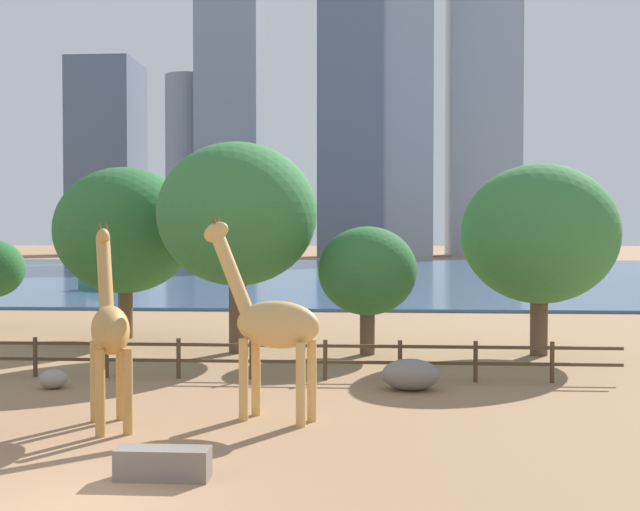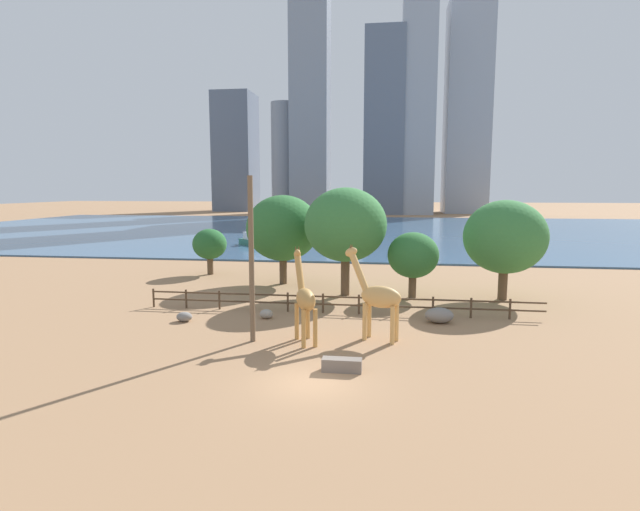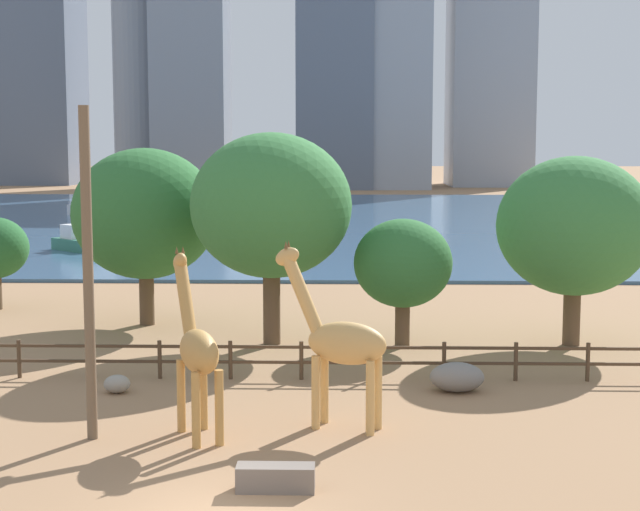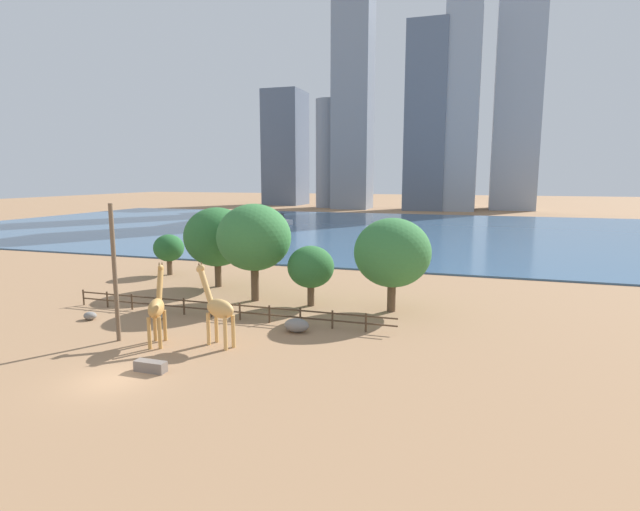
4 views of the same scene
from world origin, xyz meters
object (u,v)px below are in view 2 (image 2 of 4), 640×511
feeding_trough (342,365)px  boat_sailboat (260,223)px  tree_right_small (346,225)px  boulder_by_pole (184,317)px  tree_left_large (505,237)px  boat_ferry (250,241)px  giraffe_companion (305,299)px  utility_pole (251,260)px  tree_left_small (210,244)px  boulder_near_fence (266,314)px  boulder_small (439,315)px  giraffe_tall (378,296)px  tree_right_tall (413,255)px  tree_center_broad (283,228)px

feeding_trough → boat_sailboat: (-24.59, 79.15, 0.71)m
feeding_trough → tree_right_small: (-1.29, 16.22, 5.15)m
boulder_by_pole → tree_left_large: tree_left_large is taller
tree_left_large → boat_ferry: tree_left_large is taller
giraffe_companion → feeding_trough: (2.39, -4.09, -2.09)m
utility_pole → tree_left_small: size_ratio=2.02×
utility_pole → tree_right_small: size_ratio=1.07×
giraffe_companion → boulder_near_fence: size_ratio=5.98×
utility_pole → boulder_small: bearing=26.7°
boulder_small → tree_left_large: bearing=54.0°
tree_left_large → tree_right_small: (-11.73, -0.07, 0.77)m
boulder_by_pole → tree_right_small: bearing=44.5°
feeding_trough → tree_left_large: tree_left_large is taller
giraffe_tall → tree_left_large: (8.98, 11.33, 2.23)m
giraffe_companion → tree_left_small: (-12.58, 19.72, 0.51)m
utility_pole → boulder_by_pole: 7.53m
giraffe_companion → tree_right_tall: size_ratio=1.01×
tree_right_small → boulder_near_fence: bearing=-119.8°
feeding_trough → tree_left_small: bearing=122.2°
tree_right_small → boat_sailboat: 67.25m
boulder_near_fence → tree_left_large: size_ratio=0.11×
boulder_by_pole → tree_left_large: (20.97, 9.13, 4.38)m
tree_right_tall → utility_pole: bearing=-126.5°
feeding_trough → tree_left_large: 19.83m
boulder_small → tree_center_broad: size_ratio=0.23×
feeding_trough → tree_left_small: size_ratio=0.41×
tree_center_broad → giraffe_tall: bearing=-60.8°
boulder_near_fence → tree_right_tall: (9.48, 7.43, 2.94)m
boulder_small → tree_right_tall: (-1.34, 6.99, 2.76)m
boulder_small → tree_left_small: size_ratio=0.40×
boulder_near_fence → feeding_trough: size_ratio=0.47×
giraffe_companion → boat_sailboat: bearing=-7.1°
giraffe_companion → feeding_trough: 5.17m
giraffe_tall → boat_sailboat: (-26.05, 74.20, -1.43)m
giraffe_tall → boat_sailboat: size_ratio=0.90×
giraffe_tall → boat_ferry: giraffe_tall is taller
boat_ferry → giraffe_tall: bearing=-23.7°
giraffe_companion → feeding_trough: giraffe_companion is taller
giraffe_tall → boat_ferry: size_ratio=1.28×
tree_left_small → boulder_by_pole: bearing=-75.1°
tree_right_tall → tree_left_small: 20.35m
giraffe_tall → boulder_small: size_ratio=3.00×
tree_center_broad → tree_right_small: tree_right_small is taller
giraffe_companion → utility_pole: (-2.82, -0.27, 2.06)m
boulder_small → tree_left_small: (-20.14, 14.77, 2.43)m
boat_ferry → tree_left_small: bearing=-41.7°
tree_right_tall → boat_sailboat: size_ratio=0.86×
tree_right_tall → tree_right_small: bearing=177.8°
tree_center_broad → boat_sailboat: 61.69m
utility_pole → boat_ferry: size_ratio=2.18×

